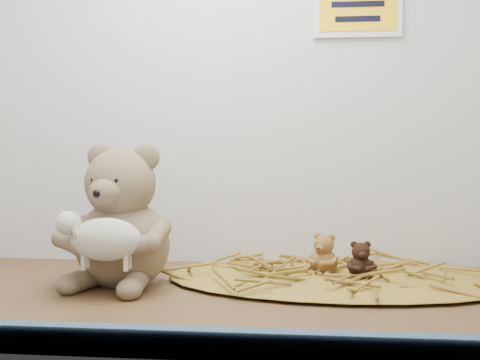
# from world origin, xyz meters

# --- Properties ---
(alcove_shell) EXTENTS (1.20, 0.60, 0.90)m
(alcove_shell) POSITION_xyz_m (0.00, 0.09, 0.45)
(alcove_shell) COLOR #463118
(alcove_shell) RESTS_ON ground
(front_rail) EXTENTS (1.19, 0.02, 0.04)m
(front_rail) POSITION_xyz_m (0.00, -0.29, 0.02)
(front_rail) COLOR #344A64
(front_rail) RESTS_ON shelf_floor
(straw_bed) EXTENTS (0.67, 0.39, 0.01)m
(straw_bed) POSITION_xyz_m (0.26, 0.14, 0.01)
(straw_bed) COLOR brown
(straw_bed) RESTS_ON shelf_floor
(main_teddy) EXTENTS (0.25, 0.26, 0.26)m
(main_teddy) POSITION_xyz_m (-0.14, 0.07, 0.13)
(main_teddy) COLOR #7C654C
(main_teddy) RESTS_ON shelf_floor
(toy_lamb) EXTENTS (0.16, 0.10, 0.10)m
(toy_lamb) POSITION_xyz_m (-0.14, -0.02, 0.10)
(toy_lamb) COLOR beige
(toy_lamb) RESTS_ON main_teddy
(mini_teddy_tan) EXTENTS (0.09, 0.09, 0.08)m
(mini_teddy_tan) POSITION_xyz_m (0.23, 0.16, 0.05)
(mini_teddy_tan) COLOR olive
(mini_teddy_tan) RESTS_ON straw_bed
(mini_teddy_brown) EXTENTS (0.06, 0.06, 0.07)m
(mini_teddy_brown) POSITION_xyz_m (0.30, 0.13, 0.05)
(mini_teddy_brown) COLOR black
(mini_teddy_brown) RESTS_ON straw_bed
(wall_sign) EXTENTS (0.16, 0.01, 0.11)m
(wall_sign) POSITION_xyz_m (0.30, 0.29, 0.55)
(wall_sign) COLOR #EBAE0C
(wall_sign) RESTS_ON back_wall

